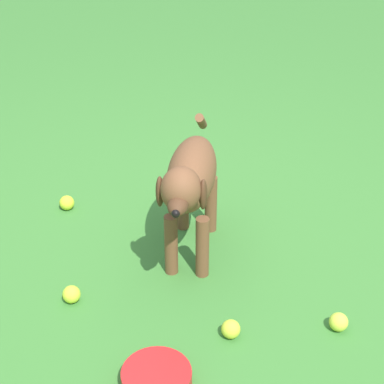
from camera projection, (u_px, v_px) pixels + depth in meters
The scene contains 7 objects.
ground at pixel (165, 281), 2.42m from camera, with size 14.00×14.00×0.00m, color #38722D.
dog at pixel (190, 181), 2.38m from camera, with size 0.77×0.31×0.53m.
tennis_ball_0 at pixel (72, 294), 2.31m from camera, with size 0.07×0.07×0.07m, color #C3DC32.
tennis_ball_1 at pixel (67, 203), 2.84m from camera, with size 0.07×0.07×0.07m, color #C9D82D.
tennis_ball_2 at pixel (231, 329), 2.15m from camera, with size 0.07×0.07×0.07m, color #C3D434.
tennis_ball_3 at pixel (339, 322), 2.18m from camera, with size 0.07×0.07×0.07m, color #C8DF3D.
water_bowl at pixel (157, 379), 1.97m from camera, with size 0.22×0.22×0.06m, color red.
Camera 1 is at (-1.72, -0.81, 1.54)m, focal length 59.53 mm.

